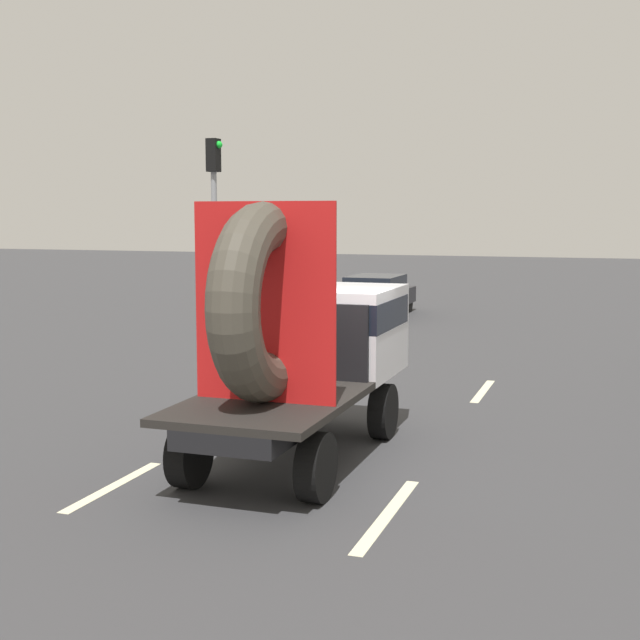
# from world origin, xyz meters

# --- Properties ---
(ground_plane) EXTENTS (120.00, 120.00, 0.00)m
(ground_plane) POSITION_xyz_m (0.00, 0.00, 0.00)
(ground_plane) COLOR #38383A
(flatbed_truck) EXTENTS (2.02, 5.03, 3.61)m
(flatbed_truck) POSITION_xyz_m (-0.29, 0.04, 1.70)
(flatbed_truck) COLOR black
(flatbed_truck) RESTS_ON ground_plane
(distant_sedan) EXTENTS (1.81, 4.23, 1.38)m
(distant_sedan) POSITION_xyz_m (-3.85, 16.84, 0.74)
(distant_sedan) COLOR black
(distant_sedan) RESTS_ON ground_plane
(traffic_light) EXTENTS (0.42, 0.36, 5.50)m
(traffic_light) POSITION_xyz_m (-6.72, 10.33, 3.61)
(traffic_light) COLOR gray
(traffic_light) RESTS_ON ground_plane
(lane_dash_left_near) EXTENTS (0.16, 2.14, 0.01)m
(lane_dash_left_near) POSITION_xyz_m (-2.07, -2.22, 0.00)
(lane_dash_left_near) COLOR beige
(lane_dash_left_near) RESTS_ON ground_plane
(lane_dash_left_far) EXTENTS (0.16, 2.14, 0.01)m
(lane_dash_left_far) POSITION_xyz_m (-2.07, 5.34, 0.00)
(lane_dash_left_far) COLOR beige
(lane_dash_left_far) RESTS_ON ground_plane
(lane_dash_right_near) EXTENTS (0.16, 2.60, 0.01)m
(lane_dash_right_near) POSITION_xyz_m (1.50, -2.08, 0.00)
(lane_dash_right_near) COLOR beige
(lane_dash_right_near) RESTS_ON ground_plane
(lane_dash_right_far) EXTENTS (0.16, 2.23, 0.01)m
(lane_dash_right_far) POSITION_xyz_m (1.50, 5.30, 0.00)
(lane_dash_right_far) COLOR beige
(lane_dash_right_far) RESTS_ON ground_plane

